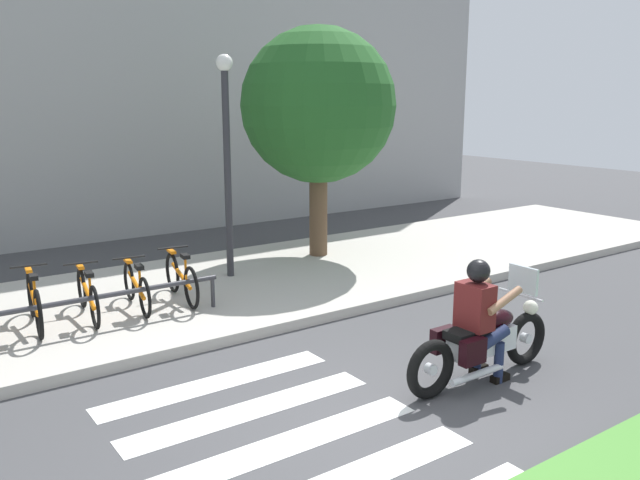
{
  "coord_description": "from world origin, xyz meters",
  "views": [
    {
      "loc": [
        -3.86,
        -4.74,
        3.2
      ],
      "look_at": [
        1.47,
        2.83,
        1.16
      ],
      "focal_mm": 36.64,
      "sensor_mm": 36.0,
      "label": 1
    }
  ],
  "objects": [
    {
      "name": "crosswalk_stripe_3",
      "position": [
        -0.85,
        0.8,
        0.0
      ],
      "size": [
        2.8,
        0.4,
        0.01
      ],
      "primitive_type": "cube",
      "color": "white",
      "rests_on": "ground"
    },
    {
      "name": "tree_near_rack",
      "position": [
        3.34,
        5.53,
        3.02
      ],
      "size": [
        2.93,
        2.93,
        4.51
      ],
      "color": "brown",
      "rests_on": "ground"
    },
    {
      "name": "building_backdrop",
      "position": [
        0.0,
        10.43,
        4.67
      ],
      "size": [
        24.0,
        1.2,
        9.33
      ],
      "primitive_type": "cube",
      "color": "#9D9D9D",
      "rests_on": "ground"
    },
    {
      "name": "bicycle_4",
      "position": [
        -0.78,
        4.29,
        0.48
      ],
      "size": [
        0.48,
        1.54,
        0.72
      ],
      "color": "black",
      "rests_on": "sidewalk"
    },
    {
      "name": "rider",
      "position": [
        1.63,
        -0.07,
        0.84
      ],
      "size": [
        0.62,
        0.53,
        1.45
      ],
      "color": "#591919",
      "rests_on": "ground"
    },
    {
      "name": "bicycle_3",
      "position": [
        -1.48,
        4.29,
        0.49
      ],
      "size": [
        0.48,
        1.63,
        0.73
      ],
      "color": "black",
      "rests_on": "sidewalk"
    },
    {
      "name": "ground_plane",
      "position": [
        0.0,
        0.0,
        0.0
      ],
      "size": [
        48.0,
        48.0,
        0.0
      ],
      "primitive_type": "plane",
      "color": "#424244"
    },
    {
      "name": "bicycle_5",
      "position": [
        -0.08,
        4.29,
        0.5
      ],
      "size": [
        0.48,
        1.61,
        0.77
      ],
      "color": "black",
      "rests_on": "sidewalk"
    },
    {
      "name": "crosswalk_stripe_4",
      "position": [
        -0.85,
        1.6,
        0.0
      ],
      "size": [
        2.8,
        0.4,
        0.01
      ],
      "primitive_type": "cube",
      "color": "white",
      "rests_on": "ground"
    },
    {
      "name": "bike_rack",
      "position": [
        -1.83,
        3.73,
        0.57
      ],
      "size": [
        4.1,
        0.07,
        0.49
      ],
      "color": "#333338",
      "rests_on": "sidewalk"
    },
    {
      "name": "motorcycle",
      "position": [
        1.7,
        -0.07,
        0.47
      ],
      "size": [
        2.26,
        0.62,
        1.25
      ],
      "color": "black",
      "rests_on": "ground"
    },
    {
      "name": "crosswalk_stripe_2",
      "position": [
        -0.85,
        0.0,
        0.0
      ],
      "size": [
        2.8,
        0.4,
        0.01
      ],
      "primitive_type": "cube",
      "color": "white",
      "rests_on": "ground"
    },
    {
      "name": "bicycle_2",
      "position": [
        -2.18,
        4.29,
        0.51
      ],
      "size": [
        0.48,
        1.65,
        0.8
      ],
      "color": "black",
      "rests_on": "sidewalk"
    },
    {
      "name": "sidewalk",
      "position": [
        0.0,
        4.73,
        0.07
      ],
      "size": [
        24.0,
        4.4,
        0.15
      ],
      "primitive_type": "cube",
      "color": "#B7B2A8",
      "rests_on": "ground"
    },
    {
      "name": "street_lamp",
      "position": [
        1.19,
        5.13,
        2.38
      ],
      "size": [
        0.28,
        0.28,
        3.88
      ],
      "color": "#2D2D33",
      "rests_on": "ground"
    }
  ]
}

